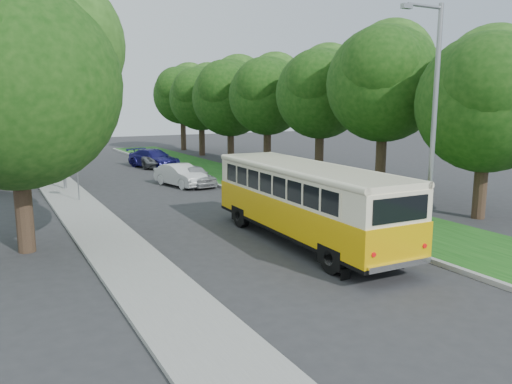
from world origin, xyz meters
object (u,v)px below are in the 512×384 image
vintage_bus (305,204)px  car_white (181,175)px  car_silver (194,176)px  lamppost_near (432,122)px  lamppost_far (59,118)px  car_grey (153,158)px  car_blue (154,159)px

vintage_bus → car_white: vintage_bus is taller
car_silver → lamppost_near: bearing=-90.1°
lamppost_far → vintage_bus: size_ratio=0.78×
lamppost_near → car_silver: bearing=96.2°
lamppost_near → lamppost_far: bearing=115.7°
lamppost_far → car_silver: (7.13, -2.14, -3.48)m
car_silver → car_grey: size_ratio=0.75×
vintage_bus → lamppost_far: bearing=112.9°
car_blue → car_white: bearing=-118.1°
car_silver → car_white: (-0.71, 0.33, 0.03)m
lamppost_near → car_grey: bearing=92.6°
lamppost_far → car_blue: 11.11m
car_blue → car_silver: bearing=-113.6°
car_silver → car_white: car_white is taller
car_grey → car_white: bearing=-97.9°
lamppost_near → car_blue: lamppost_near is taller
lamppost_near → car_grey: 26.74m
lamppost_near → car_silver: lamppost_near is taller
lamppost_far → vintage_bus: 16.94m
car_silver → car_blue: bearing=80.7°
car_white → vintage_bus: bearing=-104.1°
lamppost_far → car_white: size_ratio=1.86×
vintage_bus → car_grey: vintage_bus is taller
car_blue → car_grey: bearing=62.2°
lamppost_near → vintage_bus: (-2.86, 2.90, -2.94)m
car_silver → car_grey: (0.57, 10.10, 0.05)m
car_blue → car_grey: (0.08, 0.63, -0.02)m
car_silver → car_grey: bearing=80.5°
car_silver → car_blue: size_ratio=0.77×
car_white → car_silver: bearing=-37.5°
car_white → lamppost_far: bearing=151.7°
lamppost_far → car_grey: (7.70, 7.96, -3.43)m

